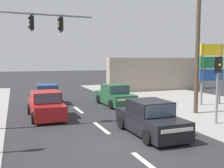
% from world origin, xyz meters
% --- Properties ---
extents(ground_plane, '(140.00, 140.00, 0.00)m').
position_xyz_m(ground_plane, '(0.00, 0.00, 0.00)').
color(ground_plane, '#28282B').
extents(lane_dash_near, '(0.20, 2.40, 0.01)m').
position_xyz_m(lane_dash_near, '(0.00, -2.00, 0.00)').
color(lane_dash_near, silver).
rests_on(lane_dash_near, ground).
extents(lane_dash_mid, '(0.20, 2.40, 0.01)m').
position_xyz_m(lane_dash_mid, '(0.00, 3.00, 0.00)').
color(lane_dash_mid, silver).
rests_on(lane_dash_mid, ground).
extents(lane_dash_far, '(0.20, 2.40, 0.01)m').
position_xyz_m(lane_dash_far, '(0.00, 8.00, 0.00)').
color(lane_dash_far, silver).
rests_on(lane_dash_far, ground).
extents(utility_pole_midground_right, '(1.80, 0.26, 10.10)m').
position_xyz_m(utility_pole_midground_right, '(6.76, 4.26, 5.29)').
color(utility_pole_midground_right, '#4C3D2B').
rests_on(utility_pole_midground_right, ground).
extents(traffic_signal_mast, '(5.29, 0.47, 6.00)m').
position_xyz_m(traffic_signal_mast, '(-3.89, 4.55, 4.15)').
color(traffic_signal_mast, slate).
rests_on(traffic_signal_mast, ground).
extents(pedestal_signal_right_kerb, '(0.44, 0.29, 3.56)m').
position_xyz_m(pedestal_signal_right_kerb, '(5.99, 1.60, 2.42)').
color(pedestal_signal_right_kerb, slate).
rests_on(pedestal_signal_right_kerb, ground).
extents(shopping_plaza_sign, '(2.10, 0.16, 4.60)m').
position_xyz_m(shopping_plaza_sign, '(9.91, 6.56, 2.98)').
color(shopping_plaza_sign, slate).
rests_on(shopping_plaza_sign, ground).
extents(shopfront_wall_far, '(12.00, 1.00, 3.60)m').
position_xyz_m(shopfront_wall_far, '(11.00, 16.00, 1.80)').
color(shopfront_wall_far, '#A39384').
rests_on(shopfront_wall_far, ground).
extents(sedan_receding_far, '(2.02, 4.30, 1.56)m').
position_xyz_m(sedan_receding_far, '(3.02, 8.90, 0.70)').
color(sedan_receding_far, '#235633').
rests_on(sedan_receding_far, ground).
extents(sedan_oncoming_near, '(1.92, 4.26, 1.56)m').
position_xyz_m(sedan_oncoming_near, '(1.75, 1.13, 0.70)').
color(sedan_oncoming_near, black).
rests_on(sedan_oncoming_near, ground).
extents(sedan_oncoming_mid, '(1.97, 4.28, 1.56)m').
position_xyz_m(sedan_oncoming_mid, '(-2.32, 6.39, 0.70)').
color(sedan_oncoming_mid, maroon).
rests_on(sedan_oncoming_mid, ground).
extents(hatchback_kerbside_parked, '(1.89, 3.70, 1.53)m').
position_xyz_m(hatchback_kerbside_parked, '(-1.71, 11.21, 0.70)').
color(hatchback_kerbside_parked, navy).
rests_on(hatchback_kerbside_parked, ground).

